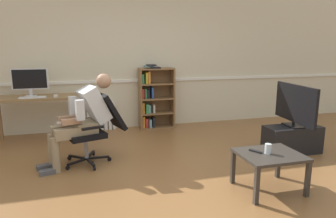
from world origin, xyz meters
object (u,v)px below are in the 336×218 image
(computer_mouse, at_px, (56,96))
(bookshelf, at_px, (154,98))
(tv_stand, at_px, (292,139))
(coffee_table, at_px, (270,158))
(tv_screen, at_px, (295,105))
(person_seated, at_px, (83,117))
(spare_remote, at_px, (256,151))
(keyboard, at_px, (33,97))
(computer_desk, at_px, (36,103))
(radiator, at_px, (95,116))
(drinking_glass, at_px, (268,149))
(imac_monitor, at_px, (30,80))
(office_chair, at_px, (97,125))

(computer_mouse, bearing_deg, bookshelf, 13.27)
(tv_stand, distance_m, coffee_table, 1.42)
(computer_mouse, xyz_separation_m, tv_screen, (3.42, -1.53, -0.04))
(person_seated, relative_size, spare_remote, 8.07)
(bookshelf, bearing_deg, tv_screen, -49.11)
(keyboard, relative_size, tv_stand, 0.49)
(tv_stand, relative_size, tv_screen, 0.86)
(computer_desk, bearing_deg, radiator, 22.23)
(keyboard, bearing_deg, drinking_glass, -42.32)
(computer_mouse, xyz_separation_m, bookshelf, (1.74, 0.41, -0.19))
(keyboard, distance_m, radiator, 1.21)
(imac_monitor, height_order, radiator, imac_monitor)
(radiator, xyz_separation_m, office_chair, (-0.01, -1.62, 0.25))
(tv_stand, bearing_deg, spare_remote, -143.05)
(spare_remote, bearing_deg, tv_screen, -172.59)
(keyboard, distance_m, person_seated, 1.39)
(person_seated, xyz_separation_m, tv_stand, (2.99, -0.37, -0.44))
(computer_mouse, relative_size, bookshelf, 0.08)
(office_chair, height_order, coffee_table, office_chair)
(radiator, xyz_separation_m, tv_screen, (2.80, -2.04, 0.46))
(bookshelf, bearing_deg, radiator, 174.91)
(computer_mouse, bearing_deg, office_chair, -61.30)
(bookshelf, distance_m, person_seated, 2.05)
(tv_screen, xyz_separation_m, coffee_table, (-1.04, -0.95, -0.37))
(drinking_glass, bearing_deg, keyboard, 137.68)
(computer_desk, relative_size, keyboard, 3.32)
(imac_monitor, xyz_separation_m, person_seated, (0.83, -1.36, -0.37))
(keyboard, height_order, computer_mouse, computer_mouse)
(tv_screen, bearing_deg, office_chair, 86.52)
(coffee_table, bearing_deg, drinking_glass, 179.64)
(computer_mouse, distance_m, office_chair, 1.29)
(computer_mouse, bearing_deg, keyboard, -176.73)
(imac_monitor, height_order, drinking_glass, imac_monitor)
(bookshelf, relative_size, person_seated, 1.02)
(office_chair, bearing_deg, tv_screen, 64.26)
(computer_desk, distance_m, drinking_glass, 3.75)
(imac_monitor, relative_size, computer_mouse, 5.71)
(imac_monitor, bearing_deg, coffee_table, -43.89)
(keyboard, xyz_separation_m, computer_mouse, (0.35, 0.02, 0.01))
(imac_monitor, bearing_deg, computer_mouse, -26.06)
(person_seated, distance_m, drinking_glass, 2.35)
(computer_mouse, distance_m, coffee_table, 3.47)
(coffee_table, distance_m, spare_remote, 0.17)
(bookshelf, xyz_separation_m, radiator, (-1.12, 0.10, -0.31))
(keyboard, relative_size, bookshelf, 0.33)
(tv_screen, xyz_separation_m, spare_remote, (-1.16, -0.87, -0.30))
(computer_mouse, xyz_separation_m, radiator, (0.62, 0.51, -0.50))
(keyboard, height_order, radiator, keyboard)
(computer_desk, distance_m, bookshelf, 2.10)
(office_chair, bearing_deg, imac_monitor, -159.38)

